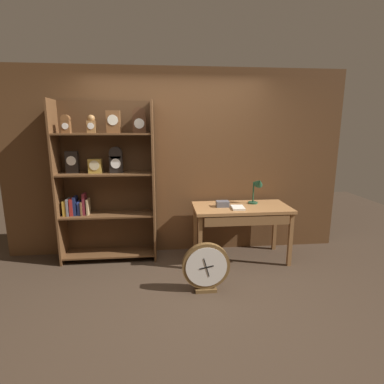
{
  "coord_description": "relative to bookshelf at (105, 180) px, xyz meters",
  "views": [
    {
      "loc": [
        -0.21,
        -2.88,
        1.81
      ],
      "look_at": [
        0.14,
        0.61,
        1.05
      ],
      "focal_mm": 28.19,
      "sensor_mm": 36.0,
      "label": 1
    }
  ],
  "objects": [
    {
      "name": "workbench",
      "position": [
        1.81,
        -0.25,
        -0.45
      ],
      "size": [
        1.29,
        0.65,
        0.76
      ],
      "color": "#9E6B3D",
      "rests_on": "ground"
    },
    {
      "name": "back_wood_panel",
      "position": [
        0.97,
        0.21,
        0.18
      ],
      "size": [
        4.8,
        0.05,
        2.6
      ],
      "primitive_type": "cube",
      "color": "brown",
      "rests_on": "ground"
    },
    {
      "name": "open_repair_manual",
      "position": [
        1.74,
        -0.34,
        -0.34
      ],
      "size": [
        0.17,
        0.23,
        0.02
      ],
      "primitive_type": "cube",
      "rotation": [
        0.0,
        0.0,
        -0.06
      ],
      "color": "silver",
      "rests_on": "workbench"
    },
    {
      "name": "ground_plane",
      "position": [
        0.97,
        -1.18,
        -1.12
      ],
      "size": [
        10.0,
        10.0,
        0.0
      ],
      "primitive_type": "plane",
      "color": "#3D2D21"
    },
    {
      "name": "toolbox_small",
      "position": [
        1.55,
        -0.22,
        -0.32
      ],
      "size": [
        0.17,
        0.12,
        0.08
      ],
      "primitive_type": "cube",
      "color": "#595960",
      "rests_on": "workbench"
    },
    {
      "name": "round_clock_large",
      "position": [
        1.22,
        -1.03,
        -0.83
      ],
      "size": [
        0.53,
        0.11,
        0.57
      ],
      "color": "brown",
      "rests_on": "ground"
    },
    {
      "name": "bookshelf",
      "position": [
        0.0,
        0.0,
        0.0
      ],
      "size": [
        1.27,
        0.38,
        2.15
      ],
      "color": "brown",
      "rests_on": "ground"
    },
    {
      "name": "desk_lamp",
      "position": [
        2.06,
        -0.13,
        -0.11
      ],
      "size": [
        0.19,
        0.19,
        0.38
      ],
      "color": "#1E472D",
      "rests_on": "workbench"
    }
  ]
}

